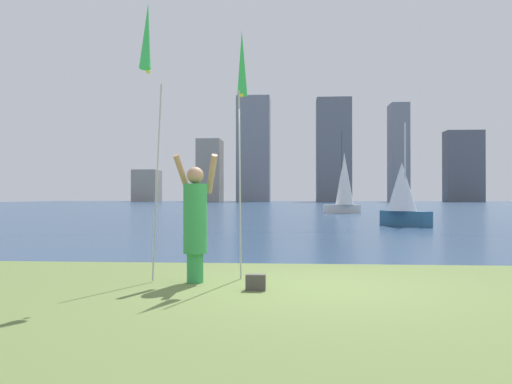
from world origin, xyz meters
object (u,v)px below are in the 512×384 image
object	(u,v)px
person	(195,219)
sailboat_1	(344,183)
kite_flag_left	(147,45)
sailboat_0	(403,193)
bag	(256,282)
kite_flag_right	(242,71)

from	to	relation	value
person	sailboat_1	world-z (taller)	sailboat_1
kite_flag_left	sailboat_0	xyz separation A→B (m)	(6.54, 14.69, -1.98)
person	bag	world-z (taller)	person
bag	sailboat_0	distance (m)	15.82
sailboat_0	sailboat_1	bearing A→B (deg)	92.95
kite_flag_right	person	bearing A→B (deg)	-139.62
bag	person	bearing A→B (deg)	148.75
sailboat_0	sailboat_1	xyz separation A→B (m)	(-0.83, 16.04, 0.81)
bag	sailboat_0	bearing A→B (deg)	71.46
person	bag	xyz separation A→B (m)	(0.91, -0.55, -0.80)
kite_flag_left	person	bearing A→B (deg)	25.42
kite_flag_right	sailboat_0	distance (m)	14.96
person	sailboat_0	xyz separation A→B (m)	(5.92, 14.40, 0.44)
person	kite_flag_right	world-z (taller)	kite_flag_right
bag	sailboat_1	xyz separation A→B (m)	(4.19, 30.99, 2.06)
sailboat_0	person	bearing A→B (deg)	-112.36
kite_flag_left	sailboat_0	world-z (taller)	sailboat_0
person	kite_flag_left	bearing A→B (deg)	-148.58
kite_flag_right	bag	xyz separation A→B (m)	(0.29, -1.08, -3.05)
kite_flag_left	sailboat_0	distance (m)	16.20
sailboat_1	sailboat_0	bearing A→B (deg)	-87.05
kite_flag_right	sailboat_1	bearing A→B (deg)	81.49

